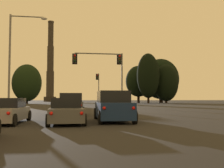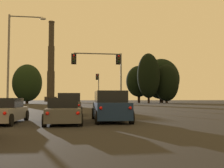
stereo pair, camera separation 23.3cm
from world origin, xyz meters
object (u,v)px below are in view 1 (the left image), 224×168
(sedan_center_lane_second, at_px, (66,111))
(traffic_light_overhead_right, at_px, (106,66))
(suv_center_lane_front, at_px, (71,105))
(traffic_light_far_right, at_px, (98,85))
(suv_right_lane_second, at_px, (113,107))
(smokestack, at_px, (50,70))
(street_lamp, at_px, (15,53))
(sedan_left_lane_second, at_px, (7,111))

(sedan_center_lane_second, relative_size, traffic_light_overhead_right, 0.71)
(suv_center_lane_front, height_order, traffic_light_overhead_right, traffic_light_overhead_right)
(suv_center_lane_front, distance_m, traffic_light_far_right, 30.88)
(suv_right_lane_second, relative_size, smokestack, 0.11)
(suv_right_lane_second, relative_size, street_lamp, 0.51)
(traffic_light_overhead_right, distance_m, street_lamp, 9.94)
(sedan_left_lane_second, height_order, smokestack, smokestack)
(street_lamp, height_order, smokestack, smokestack)
(suv_center_lane_front, xyz_separation_m, traffic_light_overhead_right, (3.92, 7.17, 4.22))
(sedan_center_lane_second, distance_m, traffic_light_far_right, 38.21)
(traffic_light_far_right, bearing_deg, suv_center_lane_front, -99.81)
(suv_right_lane_second, xyz_separation_m, sedan_left_lane_second, (-6.19, -0.34, -0.23))
(sedan_left_lane_second, relative_size, smokestack, 0.11)
(street_lamp, distance_m, smokestack, 117.50)
(suv_right_lane_second, bearing_deg, suv_center_lane_front, 113.06)
(sedan_left_lane_second, relative_size, traffic_light_overhead_right, 0.71)
(suv_center_lane_front, height_order, sedan_left_lane_second, suv_center_lane_front)
(street_lamp, relative_size, smokestack, 0.22)
(traffic_light_far_right, distance_m, smokestack, 93.08)
(sedan_center_lane_second, bearing_deg, suv_center_lane_front, 85.82)
(suv_center_lane_front, xyz_separation_m, sedan_center_lane_second, (-0.25, -7.40, -0.23))
(traffic_light_overhead_right, xyz_separation_m, smokestack, (-15.78, 113.66, 12.01))
(suv_right_lane_second, bearing_deg, traffic_light_far_right, 87.27)
(sedan_center_lane_second, distance_m, traffic_light_overhead_right, 15.80)
(suv_center_lane_front, distance_m, suv_right_lane_second, 7.04)
(suv_center_lane_front, bearing_deg, sedan_center_lane_second, -91.24)
(sedan_center_lane_second, xyz_separation_m, sedan_left_lane_second, (-3.34, 0.53, 0.00))
(sedan_center_lane_second, height_order, traffic_light_overhead_right, traffic_light_overhead_right)
(traffic_light_far_right, bearing_deg, sedan_left_lane_second, -103.37)
(suv_right_lane_second, bearing_deg, traffic_light_overhead_right, 85.87)
(traffic_light_overhead_right, bearing_deg, suv_center_lane_front, -118.68)
(sedan_center_lane_second, distance_m, sedan_left_lane_second, 3.38)
(suv_center_lane_front, height_order, traffic_light_far_right, traffic_light_far_right)
(suv_right_lane_second, distance_m, street_lamp, 14.23)
(smokestack, bearing_deg, traffic_light_overhead_right, -82.10)
(traffic_light_far_right, distance_m, street_lamp, 28.35)
(smokestack, bearing_deg, suv_center_lane_front, -84.39)
(sedan_center_lane_second, bearing_deg, traffic_light_far_right, 79.48)
(traffic_light_far_right, bearing_deg, traffic_light_overhead_right, -93.25)
(suv_center_lane_front, relative_size, traffic_light_far_right, 0.75)
(suv_center_lane_front, bearing_deg, street_lamp, 144.28)
(sedan_left_lane_second, xyz_separation_m, street_lamp, (-1.89, 10.92, 5.25))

